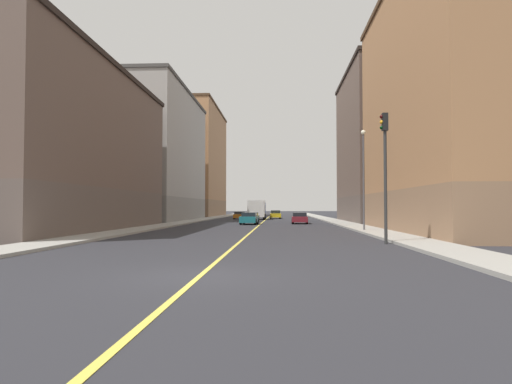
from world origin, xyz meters
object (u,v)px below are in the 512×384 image
object	(u,v)px
traffic_light_left_near	(385,160)
car_yellow	(275,215)
building_left_near	(451,104)
box_truck	(257,209)
building_right_corner	(65,148)
building_right_distant	(198,162)
street_lamp_left_near	(364,170)
car_teal	(249,218)
car_maroon	(300,218)
building_left_mid	(381,147)
car_orange	(240,215)
car_black	(251,217)
building_right_midblock	(159,156)

from	to	relation	value
traffic_light_left_near	car_yellow	xyz separation A→B (m)	(-6.12, 50.36, -3.63)
building_left_near	box_truck	bearing A→B (deg)	115.63
building_right_corner	traffic_light_left_near	bearing A→B (deg)	-26.71
building_right_corner	box_truck	xyz separation A→B (m)	(13.51, 32.86, -4.99)
building_right_distant	street_lamp_left_near	size ratio (longest dim) A/B	3.44
street_lamp_left_near	car_teal	xyz separation A→B (m)	(-9.69, 14.13, -4.08)
traffic_light_left_near	car_maroon	bearing A→B (deg)	96.42
building_right_corner	car_yellow	xyz separation A→B (m)	(16.20, 39.13, -5.90)
building_right_corner	car_yellow	distance (m)	42.76
building_left_mid	car_maroon	size ratio (longest dim) A/B	4.66
building_left_mid	building_left_near	bearing A→B (deg)	-90.00
car_orange	building_left_mid	bearing A→B (deg)	-35.49
building_right_corner	car_black	bearing A→B (deg)	59.79
building_right_midblock	building_right_distant	distance (m)	29.32
building_left_mid	box_truck	world-z (taller)	building_left_mid
building_left_near	building_left_mid	distance (m)	22.79
building_right_corner	street_lamp_left_near	distance (m)	23.41
building_left_near	street_lamp_left_near	bearing A→B (deg)	172.57
street_lamp_left_near	car_teal	bearing A→B (deg)	124.46
car_orange	building_right_corner	bearing A→B (deg)	-106.67
building_right_midblock	traffic_light_left_near	bearing A→B (deg)	-60.13
car_black	box_truck	bearing A→B (deg)	88.63
street_lamp_left_near	building_left_near	bearing A→B (deg)	-7.43
traffic_light_left_near	car_yellow	distance (m)	50.86
building_right_corner	car_black	xyz separation A→B (m)	(13.26, 22.78, -5.93)
building_right_midblock	car_maroon	distance (m)	23.75
building_right_corner	car_black	distance (m)	27.02
car_yellow	box_truck	xyz separation A→B (m)	(-2.70, -6.26, 0.91)
car_black	building_right_midblock	bearing A→B (deg)	159.85
building_right_midblock	car_black	world-z (taller)	building_right_midblock
building_right_midblock	traffic_light_left_near	xyz separation A→B (m)	(22.33, -38.88, -4.75)
car_maroon	building_left_mid	bearing A→B (deg)	27.97
building_right_midblock	building_right_distant	world-z (taller)	building_right_distant
building_right_distant	car_yellow	distance (m)	26.22
car_black	car_teal	world-z (taller)	car_teal
building_right_corner	car_orange	bearing A→B (deg)	73.33
box_truck	car_orange	bearing A→B (deg)	136.56
box_truck	traffic_light_left_near	bearing A→B (deg)	-78.69
building_left_mid	car_yellow	distance (m)	23.43
building_left_mid	building_right_distant	size ratio (longest dim) A/B	0.74
building_right_corner	car_yellow	size ratio (longest dim) A/B	6.13
building_right_midblock	building_left_near	bearing A→B (deg)	-43.78
building_right_corner	traffic_light_left_near	size ratio (longest dim) A/B	3.93
building_left_mid	car_black	world-z (taller)	building_left_mid
car_teal	building_right_corner	bearing A→B (deg)	-133.87
building_right_midblock	building_right_distant	xyz separation A→B (m)	(0.00, 29.25, 2.06)
car_teal	street_lamp_left_near	bearing A→B (deg)	-55.54
building_right_distant	box_truck	size ratio (longest dim) A/B	4.02
car_orange	box_truck	size ratio (longest dim) A/B	0.66
building_right_distant	car_orange	xyz separation A→B (m)	(10.65, -21.33, -10.49)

